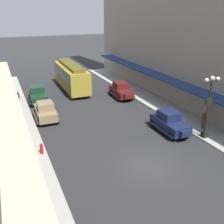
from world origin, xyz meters
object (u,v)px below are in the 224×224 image
Objects in this scene: fire_hydrant at (41,148)px; parked_car_2 at (170,122)px; parked_car_3 at (45,111)px; pedestrian_2 at (18,98)px; pedestrian_0 at (14,99)px; lamp_post_with_clock at (209,105)px; parked_car_4 at (121,90)px; pedestrian_1 at (203,119)px; streetcar at (71,76)px; parked_car_0 at (38,94)px.

parked_car_2 is at bearing -2.23° from fire_hydrant.
pedestrian_2 is at bearing 113.24° from parked_car_3.
pedestrian_0 reaches higher than fire_hydrant.
parked_car_2 is 11.72m from parked_car_3.
lamp_post_with_clock is 13.25m from fire_hydrant.
parked_car_4 is at bearing 41.69° from fire_hydrant.
pedestrian_1 is (13.82, -1.28, 0.43)m from fire_hydrant.
pedestrian_2 is at bearing 138.50° from pedestrian_1.
streetcar is 5.88× the size of pedestrian_0.
parked_car_2 is 16.49m from pedestrian_2.
parked_car_3 is at bearing 77.23° from fire_hydrant.
streetcar is (-4.57, 5.67, 0.96)m from parked_car_4.
parked_car_4 is 11.52m from pedestrian_1.
pedestrian_2 reaches higher than fire_hydrant.
parked_car_0 is at bearing 15.34° from pedestrian_0.
parked_car_2 is 2.60× the size of pedestrian_0.
pedestrian_0 is at bearing 134.96° from parked_car_2.
streetcar is at bearing 30.05° from pedestrian_2.
pedestrian_1 is (2.95, -0.85, 0.05)m from parked_car_2.
parked_car_3 is 5.26m from pedestrian_2.
fire_hydrant is at bearing -97.65° from parked_car_0.
parked_car_3 is (-9.37, 7.04, 0.00)m from parked_car_2.
parked_car_2 is 16.61m from streetcar.
fire_hydrant is at bearing 168.08° from lamp_post_with_clock.
parked_car_4 is at bearing -7.44° from pedestrian_2.
parked_car_4 is 0.84× the size of lamp_post_with_clock.
parked_car_0 reaches higher than pedestrian_1.
pedestrian_0 is at bearing 175.74° from pedestrian_2.
streetcar reaches higher than pedestrian_1.
lamp_post_with_clock reaches higher than parked_car_0.
pedestrian_1 is at bearing -40.69° from pedestrian_0.
streetcar is 11.77× the size of fire_hydrant.
pedestrian_2 is at bearing -4.26° from pedestrian_0.
lamp_post_with_clock is at bearing -53.32° from parked_car_0.
pedestrian_0 is (-7.60, -4.10, -0.91)m from streetcar.
parked_car_0 is at bearing 126.11° from parked_car_2.
parked_car_0 is at bearing 132.04° from pedestrian_1.
fire_hydrant is 11.48m from pedestrian_2.
parked_car_4 reaches higher than pedestrian_1.
pedestrian_0 is 1.00× the size of pedestrian_2.
parked_car_4 is 0.45× the size of streetcar.
parked_car_0 is 2.35m from pedestrian_2.
parked_car_0 and parked_car_3 have the same top height.
parked_car_3 is at bearing -66.76° from pedestrian_2.
lamp_post_with_clock reaches higher than pedestrian_2.
parked_car_3 is 0.99× the size of parked_car_4.
pedestrian_0 is (-2.67, -0.73, 0.05)m from parked_car_0.
lamp_post_with_clock is (1.60, -12.62, 2.04)m from parked_car_4.
streetcar reaches higher than parked_car_2.
parked_car_2 is at bearing 163.87° from pedestrian_1.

